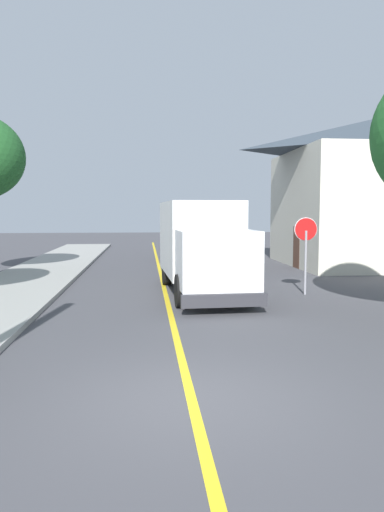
# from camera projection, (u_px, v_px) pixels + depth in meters

# --- Properties ---
(ground_plane) EXTENTS (120.00, 120.00, 0.00)m
(ground_plane) POSITION_uv_depth(u_px,v_px,m) (192.00, 400.00, 7.31)
(ground_plane) COLOR #424247
(centre_line_yellow) EXTENTS (0.16, 56.00, 0.01)m
(centre_line_yellow) POSITION_uv_depth(u_px,v_px,m) (165.00, 292.00, 17.23)
(centre_line_yellow) COLOR gold
(centre_line_yellow) RESTS_ON ground
(box_truck) EXTENTS (2.74, 7.29, 3.20)m
(box_truck) POSITION_uv_depth(u_px,v_px,m) (202.00, 243.00, 16.89)
(box_truck) COLOR silver
(box_truck) RESTS_ON ground
(parked_car_near) EXTENTS (1.91, 4.44, 1.67)m
(parked_car_near) POSITION_uv_depth(u_px,v_px,m) (204.00, 254.00, 23.53)
(parked_car_near) COLOR #B7B7BC
(parked_car_near) RESTS_ON ground
(parked_car_mid) EXTENTS (1.88, 4.43, 1.67)m
(parked_car_mid) POSITION_uv_depth(u_px,v_px,m) (187.00, 246.00, 29.38)
(parked_car_mid) COLOR black
(parked_car_mid) RESTS_ON ground
(parked_car_far) EXTENTS (1.82, 4.41, 1.67)m
(parked_car_far) POSITION_uv_depth(u_px,v_px,m) (179.00, 240.00, 34.99)
(parked_car_far) COLOR silver
(parked_car_far) RESTS_ON ground
(stop_sign) EXTENTS (0.80, 0.10, 2.65)m
(stop_sign) POSITION_uv_depth(u_px,v_px,m) (306.00, 241.00, 16.51)
(stop_sign) COLOR gray
(stop_sign) RESTS_ON ground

